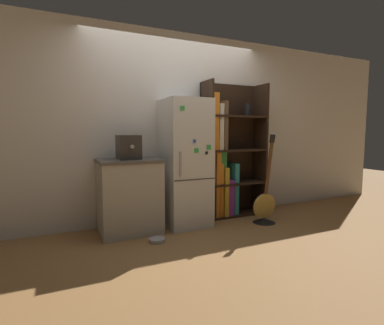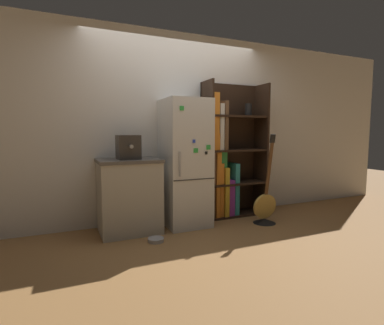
{
  "view_description": "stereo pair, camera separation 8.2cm",
  "coord_description": "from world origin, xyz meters",
  "px_view_note": "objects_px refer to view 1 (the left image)",
  "views": [
    {
      "loc": [
        -1.57,
        -3.46,
        1.23
      ],
      "look_at": [
        0.11,
        0.15,
        0.83
      ],
      "focal_mm": 28.0,
      "sensor_mm": 36.0,
      "label": 1
    },
    {
      "loc": [
        -1.5,
        -3.49,
        1.23
      ],
      "look_at": [
        0.11,
        0.15,
        0.83
      ],
      "focal_mm": 28.0,
      "sensor_mm": 36.0,
      "label": 2
    }
  ],
  "objects_px": {
    "guitar": "(264,210)",
    "bookshelf": "(225,160)",
    "refrigerator": "(185,163)",
    "pet_bowl": "(157,240)",
    "espresso_machine": "(129,147)"
  },
  "relations": [
    {
      "from": "bookshelf",
      "to": "pet_bowl",
      "type": "bearing_deg",
      "value": -153.5
    },
    {
      "from": "pet_bowl",
      "to": "refrigerator",
      "type": "bearing_deg",
      "value": 40.51
    },
    {
      "from": "refrigerator",
      "to": "bookshelf",
      "type": "relative_size",
      "value": 0.85
    },
    {
      "from": "refrigerator",
      "to": "bookshelf",
      "type": "bearing_deg",
      "value": 12.31
    },
    {
      "from": "refrigerator",
      "to": "pet_bowl",
      "type": "xyz_separation_m",
      "value": [
        -0.55,
        -0.47,
        -0.81
      ]
    },
    {
      "from": "bookshelf",
      "to": "espresso_machine",
      "type": "distance_m",
      "value": 1.48
    },
    {
      "from": "bookshelf",
      "to": "guitar",
      "type": "relative_size",
      "value": 1.61
    },
    {
      "from": "pet_bowl",
      "to": "bookshelf",
      "type": "bearing_deg",
      "value": 26.5
    },
    {
      "from": "guitar",
      "to": "pet_bowl",
      "type": "height_order",
      "value": "guitar"
    },
    {
      "from": "refrigerator",
      "to": "pet_bowl",
      "type": "bearing_deg",
      "value": -139.49
    },
    {
      "from": "bookshelf",
      "to": "refrigerator",
      "type": "bearing_deg",
      "value": -167.69
    },
    {
      "from": "guitar",
      "to": "pet_bowl",
      "type": "relative_size",
      "value": 6.59
    },
    {
      "from": "guitar",
      "to": "bookshelf",
      "type": "bearing_deg",
      "value": 119.32
    },
    {
      "from": "espresso_machine",
      "to": "bookshelf",
      "type": "bearing_deg",
      "value": 7.09
    },
    {
      "from": "espresso_machine",
      "to": "refrigerator",
      "type": "bearing_deg",
      "value": 2.1
    }
  ]
}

